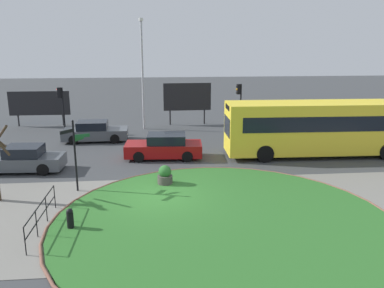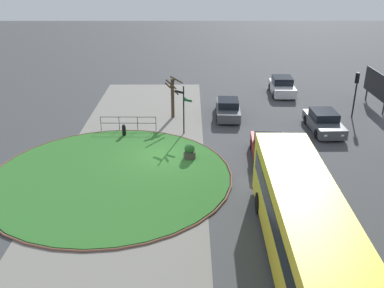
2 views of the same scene
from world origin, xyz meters
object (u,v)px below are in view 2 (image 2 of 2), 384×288
bus_yellow (303,225)px  street_tree_bare (173,95)px  bollard_foreground (124,130)px  traffic_light_near (356,85)px  car_trailing (324,122)px  car_far_lane (268,149)px  car_oncoming (228,108)px  signpost_directional (184,107)px  billboard_right (377,85)px  car_near_lane (282,86)px  planter_near_signpost (190,152)px

bus_yellow → street_tree_bare: size_ratio=3.37×
bollard_foreground → traffic_light_near: traffic_light_near is taller
car_trailing → bus_yellow: bearing=-20.5°
car_far_lane → car_oncoming: (-7.62, -1.79, -0.05)m
signpost_directional → car_trailing: bearing=93.3°
signpost_directional → car_trailing: signpost_directional is taller
car_far_lane → billboard_right: 14.21m
traffic_light_near → street_tree_bare: (0.16, -13.56, -0.75)m
street_tree_bare → car_oncoming: bearing=93.8°
bollard_foreground → car_trailing: size_ratio=0.19×
car_near_lane → billboard_right: billboard_right is taller
car_far_lane → traffic_light_near: (-7.51, 7.61, 1.82)m
signpost_directional → car_far_lane: (4.14, 5.08, -1.28)m
car_far_lane → street_tree_bare: (-7.35, -5.94, 1.08)m
bus_yellow → car_oncoming: bus_yellow is taller
bus_yellow → car_trailing: (-14.11, 4.95, -1.10)m
planter_near_signpost → bus_yellow: bearing=24.7°
car_far_lane → car_oncoming: 7.83m
street_tree_bare → signpost_directional: bearing=15.1°
bollard_foreground → traffic_light_near: 17.28m
car_oncoming → planter_near_signpost: 8.07m
car_trailing → signpost_directional: bearing=-87.8°
billboard_right → traffic_light_near: bearing=-47.8°
bus_yellow → car_oncoming: bearing=6.2°
bus_yellow → street_tree_bare: 17.67m
planter_near_signpost → street_tree_bare: 7.49m
planter_near_signpost → billboard_right: bearing=123.2°
car_near_lane → car_oncoming: car_near_lane is taller
signpost_directional → billboard_right: bearing=110.4°
signpost_directional → street_tree_bare: bearing=-164.9°
planter_near_signpost → street_tree_bare: street_tree_bare is taller
bus_yellow → planter_near_signpost: bearing=26.0°
car_trailing → planter_near_signpost: car_trailing is taller
bollard_foreground → car_near_lane: size_ratio=0.21×
traffic_light_near → billboard_right: 3.54m
bus_yellow → signpost_directional: bearing=20.6°
bollard_foreground → street_tree_bare: bearing=139.1°
car_far_lane → car_trailing: size_ratio=1.03×
car_near_lane → car_far_lane: (13.37, -3.43, -0.02)m
signpost_directional → car_near_lane: signpost_directional is taller
car_far_lane → traffic_light_near: size_ratio=1.35×
traffic_light_near → planter_near_signpost: (7.43, -12.30, -2.05)m
billboard_right → car_near_lane: bearing=-117.2°
traffic_light_near → bus_yellow: bearing=166.3°
car_oncoming → street_tree_bare: bearing=96.3°
street_tree_bare → bus_yellow: bearing=18.6°
bollard_foreground → traffic_light_near: size_ratio=0.25×
planter_near_signpost → street_tree_bare: (-7.26, -1.26, 1.30)m
car_far_lane → traffic_light_near: 10.85m
billboard_right → planter_near_signpost: billboard_right is taller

